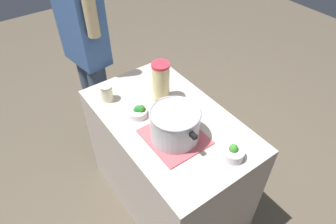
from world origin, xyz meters
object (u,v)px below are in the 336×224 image
lemonade_pitcher (161,82)px  broccoli_bowl_front (233,153)px  cooking_pot (175,124)px  person_cook (88,55)px  mason_jar (107,93)px  broccoli_bowl_center (138,112)px

lemonade_pitcher → broccoli_bowl_front: size_ratio=2.24×
cooking_pot → person_cook: person_cook is taller
lemonade_pitcher → mason_jar: (0.19, 0.29, -0.08)m
broccoli_bowl_center → mason_jar: bearing=18.5°
cooking_pot → broccoli_bowl_front: size_ratio=2.93×
mason_jar → lemonade_pitcher: bearing=-123.4°
cooking_pot → broccoli_bowl_front: (-0.29, -0.16, -0.07)m
cooking_pot → broccoli_bowl_center: bearing=14.7°
lemonade_pitcher → person_cook: (0.65, 0.20, -0.07)m
broccoli_bowl_center → person_cook: 0.71m
broccoli_bowl_front → person_cook: 1.29m
broccoli_bowl_front → broccoli_bowl_center: bearing=22.7°
cooking_pot → lemonade_pitcher: lemonade_pitcher is taller
lemonade_pitcher → mason_jar: lemonade_pitcher is taller
cooking_pot → person_cook: (0.98, 0.07, -0.04)m
cooking_pot → person_cook: size_ratio=0.21×
mason_jar → broccoli_bowl_center: mason_jar is taller
broccoli_bowl_front → broccoli_bowl_center: (0.56, 0.24, -0.00)m
cooking_pot → broccoli_bowl_front: 0.34m
broccoli_bowl_center → cooking_pot: bearing=-165.3°
cooking_pot → broccoli_bowl_center: 0.29m
lemonade_pitcher → broccoli_bowl_front: bearing=-177.2°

